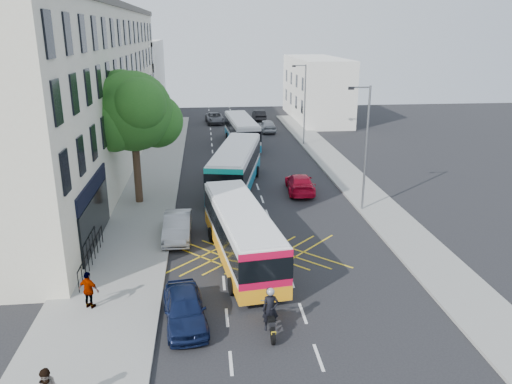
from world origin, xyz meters
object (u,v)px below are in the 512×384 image
object	(u,v)px
bus_mid	(236,167)
distant_car_silver	(267,126)
lamp_far	(304,100)
parked_car_blue	(185,308)
bus_near	(241,233)
lamp_near	(365,142)
street_tree	(133,112)
distant_car_dark	(259,115)
pedestrian_far	(89,290)
bus_far	(241,131)
red_hatchback	(300,183)
distant_car_grey	(215,118)
parked_car_silver	(177,226)
motorbike	(270,312)

from	to	relation	value
bus_mid	distant_car_silver	bearing A→B (deg)	88.81
lamp_far	parked_car_blue	bearing A→B (deg)	-108.99
bus_near	lamp_near	bearing A→B (deg)	30.73
street_tree	distant_car_silver	distance (m)	27.76
lamp_near	distant_car_dark	world-z (taller)	lamp_near
pedestrian_far	bus_far	bearing A→B (deg)	-81.28
parked_car_blue	distant_car_silver	distance (m)	40.54
bus_far	parked_car_blue	size ratio (longest dim) A/B	2.55
red_hatchback	distant_car_dark	size ratio (longest dim) A/B	1.12
bus_near	street_tree	bearing A→B (deg)	115.82
lamp_near	distant_car_silver	xyz separation A→B (m)	(-2.84, 27.45, -3.88)
bus_far	distant_car_grey	xyz separation A→B (m)	(-2.42, 13.28, -0.85)
parked_car_blue	red_hatchback	distance (m)	18.39
lamp_far	parked_car_silver	size ratio (longest dim) A/B	1.85
lamp_near	red_hatchback	bearing A→B (deg)	126.50
bus_mid	bus_far	size ratio (longest dim) A/B	1.11
distant_car_dark	lamp_far	bearing A→B (deg)	99.15
pedestrian_far	distant_car_silver	bearing A→B (deg)	-83.41
motorbike	red_hatchback	distance (m)	18.18
parked_car_blue	street_tree	bearing A→B (deg)	96.30
lamp_far	motorbike	size ratio (longest dim) A/B	3.61
street_tree	distant_car_grey	world-z (taller)	street_tree
bus_near	red_hatchback	distance (m)	12.18
bus_mid	bus_far	distance (m)	14.71
parked_car_blue	pedestrian_far	size ratio (longest dim) A/B	2.45
parked_car_silver	red_hatchback	xyz separation A→B (m)	(8.55, 7.73, -0.04)
bus_mid	distant_car_grey	world-z (taller)	bus_mid
bus_mid	distant_car_silver	world-z (taller)	bus_mid
motorbike	parked_car_blue	xyz separation A→B (m)	(-3.35, 0.98, -0.23)
bus_mid	parked_car_blue	distance (m)	18.49
street_tree	parked_car_silver	xyz separation A→B (m)	(2.91, -6.31, -5.58)
bus_near	bus_mid	world-z (taller)	bus_mid
bus_near	motorbike	distance (m)	6.66
distant_car_dark	red_hatchback	bearing A→B (deg)	87.92
bus_far	distant_car_silver	size ratio (longest dim) A/B	2.39
distant_car_silver	distant_car_grey	bearing A→B (deg)	-51.75
lamp_far	bus_near	distance (m)	28.08
bus_mid	parked_car_silver	world-z (taller)	bus_mid
lamp_near	distant_car_dark	size ratio (longest dim) A/B	1.93
parked_car_blue	red_hatchback	world-z (taller)	parked_car_blue
lamp_far	bus_far	bearing A→B (deg)	174.96
street_tree	lamp_far	world-z (taller)	street_tree
bus_far	distant_car_dark	world-z (taller)	bus_far
parked_car_blue	distant_car_dark	world-z (taller)	parked_car_blue
pedestrian_far	lamp_near	bearing A→B (deg)	-119.99
distant_car_silver	pedestrian_far	distance (m)	40.21
lamp_far	bus_mid	bearing A→B (deg)	-119.15
parked_car_silver	bus_mid	bearing A→B (deg)	67.52
red_hatchback	distant_car_silver	distance (m)	23.06
parked_car_blue	distant_car_dark	xyz separation A→B (m)	(8.22, 47.70, -0.01)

